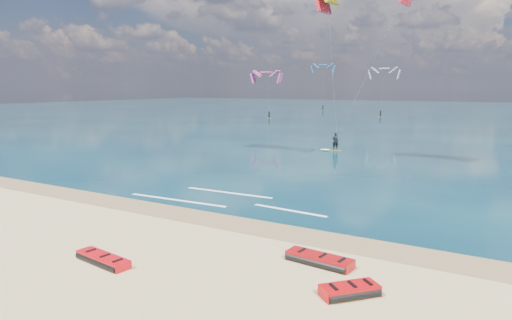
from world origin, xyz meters
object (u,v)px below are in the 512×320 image
Objects in this scene: kitesurfer_main at (348,67)px; packed_kite_mid at (319,264)px; packed_kite_right at (349,295)px; packed_kite_left at (103,263)px.

packed_kite_mid is at bearing -112.08° from kitesurfer_main.
packed_kite_left is at bearing 145.60° from packed_kite_right.
packed_kite_right is (8.96, 2.09, 0.00)m from packed_kite_left.
packed_kite_right is 0.13× the size of kitesurfer_main.
packed_kite_right is at bearing 20.78° from packed_kite_left.
packed_kite_left is 0.17× the size of kitesurfer_main.
packed_kite_right is 30.34m from kitesurfer_main.
kitesurfer_main reaches higher than packed_kite_mid.
kitesurfer_main reaches higher than packed_kite_left.
packed_kite_mid is 0.17× the size of kitesurfer_main.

